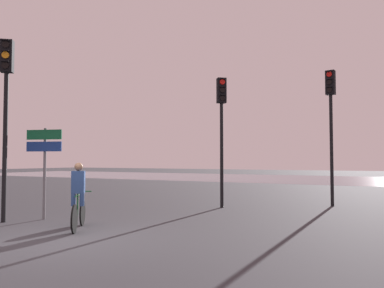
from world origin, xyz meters
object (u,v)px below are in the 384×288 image
at_px(traffic_light_far_right, 331,112).
at_px(direction_sign_post, 44,156).
at_px(cyclist, 78,196).
at_px(traffic_light_center, 222,118).
at_px(traffic_light_near_left, 6,96).

bearing_deg(traffic_light_far_right, direction_sign_post, 54.87).
bearing_deg(cyclist, direction_sign_post, 126.61).
relative_size(traffic_light_center, traffic_light_far_right, 0.93).
relative_size(traffic_light_far_right, direction_sign_post, 1.93).
xyz_separation_m(direction_sign_post, cyclist, (2.02, -0.70, -0.97)).
relative_size(direction_sign_post, cyclist, 1.60).
bearing_deg(traffic_light_near_left, traffic_light_far_right, -171.17).
bearing_deg(traffic_light_near_left, direction_sign_post, -162.49).
bearing_deg(traffic_light_center, traffic_light_far_right, 175.16).
relative_size(traffic_light_near_left, direction_sign_post, 1.92).
relative_size(traffic_light_center, direction_sign_post, 1.78).
xyz_separation_m(traffic_light_far_right, direction_sign_post, (-6.84, -7.08, -1.65)).
distance_m(traffic_light_center, cyclist, 6.19).
bearing_deg(cyclist, traffic_light_near_left, 148.66).
distance_m(traffic_light_near_left, cyclist, 3.69).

